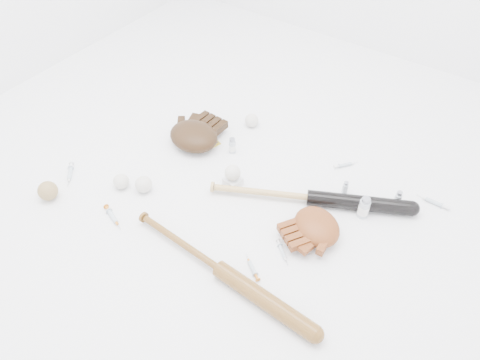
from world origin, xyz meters
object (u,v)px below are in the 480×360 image
Objects in this scene: bat_dark at (309,197)px; glove_dark at (194,136)px; pedestal at (233,181)px; bat_wood at (220,269)px.

bat_dark is 0.64m from glove_dark.
bat_dark is 0.34m from pedestal.
bat_dark reaches higher than pedestal.
bat_wood is at bearing -41.60° from glove_dark.
bat_dark is at bearing 82.68° from bat_wood.
bat_dark is at bearing 16.18° from pedestal.
bat_dark is 1.03× the size of bat_wood.
bat_wood reaches higher than pedestal.
bat_dark is 3.06× the size of glove_dark.
glove_dark is (-0.64, 0.02, 0.02)m from bat_dark.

